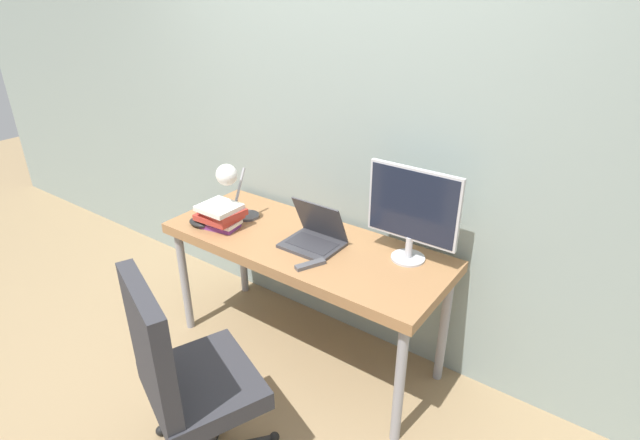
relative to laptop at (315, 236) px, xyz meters
name	(u,v)px	position (x,y,z in m)	size (l,w,h in m)	color
ground_plane	(272,380)	(-0.07, -0.32, -0.81)	(12.00, 12.00, 0.00)	#937A56
wall_back	(345,129)	(-0.07, 0.38, 0.49)	(8.00, 0.05, 2.60)	gray
desk	(304,252)	(-0.07, 0.00, -0.12)	(1.62, 0.63, 0.76)	#996B42
laptop	(315,236)	(0.00, 0.00, 0.00)	(0.30, 0.25, 0.24)	#38383D
monitor	(413,210)	(0.48, 0.16, 0.23)	(0.48, 0.17, 0.49)	#B7B7BC
desk_lamp	(230,182)	(-0.53, -0.08, 0.21)	(0.14, 0.27, 0.37)	#4C4C51
office_chair	(182,372)	(-0.02, -0.93, -0.25)	(0.64, 0.63, 1.02)	black
book_stack	(220,215)	(-0.56, -0.15, 0.03)	(0.26, 0.23, 0.14)	#753384
tv_remote	(310,265)	(0.11, -0.19, -0.04)	(0.10, 0.16, 0.02)	#4C4C51
game_controller	(200,222)	(-0.67, -0.20, -0.03)	(0.15, 0.10, 0.04)	black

